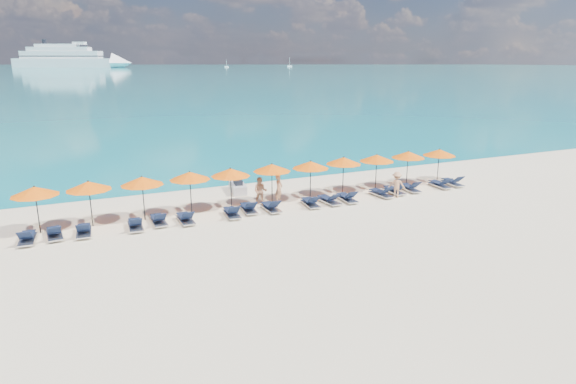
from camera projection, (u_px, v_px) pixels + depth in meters
name	position (u px, v px, depth m)	size (l,w,h in m)	color
ground	(314.00, 232.00, 22.37)	(1400.00, 1400.00, 0.00)	beige
sea	(75.00, 67.00, 603.79)	(1600.00, 1300.00, 0.01)	#1FA9B2
cruise_ship	(74.00, 59.00, 555.58)	(131.40, 75.17, 37.47)	white
sailboat_near	(227.00, 66.00, 591.67)	(5.17, 1.72, 9.48)	white
sailboat_far	(290.00, 66.00, 619.72)	(6.49, 2.16, 11.89)	white
jetski	(238.00, 187.00, 29.23)	(1.14, 2.27, 0.77)	silver
beachgoer_a	(279.00, 189.00, 26.85)	(0.58, 0.38, 1.59)	tan
beachgoer_b	(260.00, 191.00, 26.44)	(0.76, 0.44, 1.57)	tan
beachgoer_c	(397.00, 185.00, 27.88)	(0.99, 0.46, 1.54)	tan
umbrella_0	(35.00, 191.00, 21.75)	(2.10, 2.10, 2.28)	black
umbrella_1	(89.00, 186.00, 22.70)	(2.10, 2.10, 2.28)	black
umbrella_2	(142.00, 181.00, 23.60)	(2.10, 2.10, 2.28)	black
umbrella_3	(190.00, 176.00, 24.66)	(2.10, 2.10, 2.28)	black
umbrella_4	(230.00, 172.00, 25.41)	(2.10, 2.10, 2.28)	black
umbrella_5	(272.00, 168.00, 26.50)	(2.10, 2.10, 2.28)	black
umbrella_6	(311.00, 165.00, 27.24)	(2.10, 2.10, 2.28)	black
umbrella_7	(344.00, 161.00, 28.36)	(2.10, 2.10, 2.28)	black
umbrella_8	(377.00, 158.00, 29.13)	(2.10, 2.10, 2.28)	black
umbrella_9	(408.00, 155.00, 30.18)	(2.10, 2.10, 2.28)	black
umbrella_10	(439.00, 152.00, 30.90)	(2.10, 2.10, 2.28)	black
lounger_0	(27.00, 238.00, 21.05)	(0.71, 1.73, 0.66)	silver
lounger_1	(54.00, 233.00, 21.61)	(0.76, 1.75, 0.66)	silver
lounger_2	(84.00, 230.00, 21.95)	(0.71, 1.73, 0.66)	silver
lounger_3	(135.00, 224.00, 22.74)	(0.68, 1.72, 0.66)	silver
lounger_4	(159.00, 220.00, 23.42)	(0.66, 1.71, 0.66)	silver
lounger_5	(186.00, 218.00, 23.65)	(0.66, 1.71, 0.66)	silver
lounger_6	(232.00, 212.00, 24.54)	(0.75, 1.74, 0.66)	silver
lounger_7	(249.00, 208.00, 25.28)	(0.77, 1.75, 0.66)	silver
lounger_8	(271.00, 207.00, 25.49)	(0.64, 1.71, 0.66)	silver
lounger_9	(310.00, 202.00, 26.30)	(0.79, 1.76, 0.66)	silver
lounger_10	(329.00, 200.00, 26.79)	(0.75, 1.74, 0.66)	silver
lounger_11	(347.00, 197.00, 27.22)	(0.72, 1.73, 0.66)	silver
lounger_12	(381.00, 193.00, 28.19)	(0.78, 1.75, 0.66)	silver
lounger_13	(394.00, 190.00, 28.81)	(0.69, 1.72, 0.66)	silver
lounger_14	(410.00, 188.00, 29.35)	(0.77, 1.75, 0.66)	silver
lounger_15	(440.00, 184.00, 30.19)	(0.68, 1.72, 0.66)	silver
lounger_16	(453.00, 182.00, 30.71)	(0.74, 1.74, 0.66)	silver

